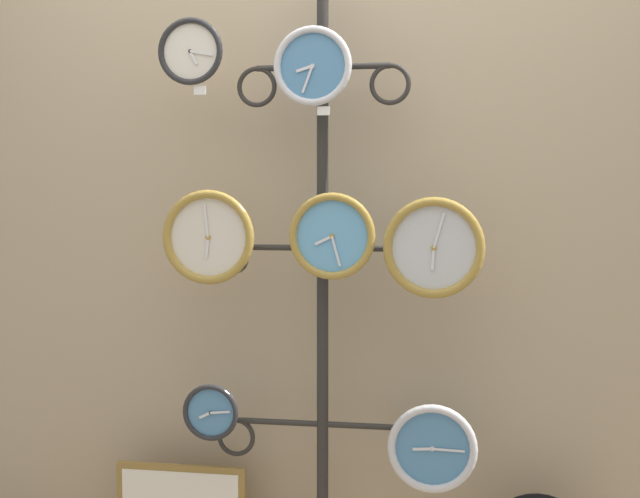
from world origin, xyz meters
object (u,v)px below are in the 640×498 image
display_stand (323,396)px  clock_bottom_right (432,448)px  clock_bottom_left (211,412)px  clock_top_center (313,66)px  clock_middle_right (434,248)px  clock_middle_center (332,236)px  clock_middle_left (209,237)px  clock_top_left (191,52)px

display_stand → clock_bottom_right: size_ratio=7.16×
clock_bottom_left → clock_top_center: bearing=-3.0°
clock_middle_right → clock_bottom_left: bearing=179.8°
display_stand → clock_bottom_right: display_stand is taller
clock_bottom_left → clock_middle_center: bearing=-1.3°
clock_middle_right → clock_bottom_left: size_ratio=1.67×
display_stand → clock_middle_center: bearing=-63.1°
clock_middle_center → clock_top_center: bearing=-171.7°
display_stand → clock_middle_center: (0.05, -0.09, 0.54)m
clock_middle_left → clock_top_center: bearing=-2.3°
clock_top_center → clock_middle_left: bearing=177.7°
clock_top_center → display_stand: bearing=82.4°
clock_middle_left → clock_middle_center: 0.41m
clock_middle_left → clock_bottom_right: 0.99m
clock_top_left → clock_bottom_left: clock_top_left is taller
clock_middle_center → clock_middle_right: 0.32m
clock_top_center → clock_middle_center: 0.54m
clock_bottom_left → clock_bottom_right: 0.74m
clock_top_left → clock_middle_right: (0.78, 0.01, -0.63)m
clock_top_center → clock_bottom_left: 1.18m
clock_top_left → clock_middle_left: clock_top_left is taller
clock_middle_center → clock_bottom_right: (0.32, 0.01, -0.68)m
display_stand → clock_middle_right: 0.63m
clock_top_left → clock_middle_center: size_ratio=0.78×
clock_middle_center → clock_bottom_right: clock_middle_center is taller
display_stand → clock_middle_center: 0.55m
clock_middle_left → clock_bottom_left: size_ratio=1.63×
clock_top_left → clock_top_center: bearing=-0.4°
clock_top_center → clock_bottom_left: clock_top_center is taller
clock_middle_right → clock_bottom_right: 0.64m
clock_middle_left → clock_bottom_right: clock_middle_left is taller
clock_middle_left → clock_bottom_left: bearing=62.2°
display_stand → clock_top_center: bearing=-97.6°
clock_top_center → clock_middle_right: size_ratio=0.79×
clock_middle_right → clock_bottom_right: clock_middle_right is taller
clock_middle_center → clock_middle_right: bearing=1.1°
clock_middle_right → clock_bottom_right: size_ratio=1.11×
clock_middle_center → clock_bottom_right: size_ratio=0.97×
clock_middle_left → clock_bottom_left: clock_middle_left is taller
display_stand → clock_top_center: size_ratio=8.20×
clock_middle_left → clock_top_left: bearing=-167.1°
clock_middle_center → clock_middle_left: bearing=179.3°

